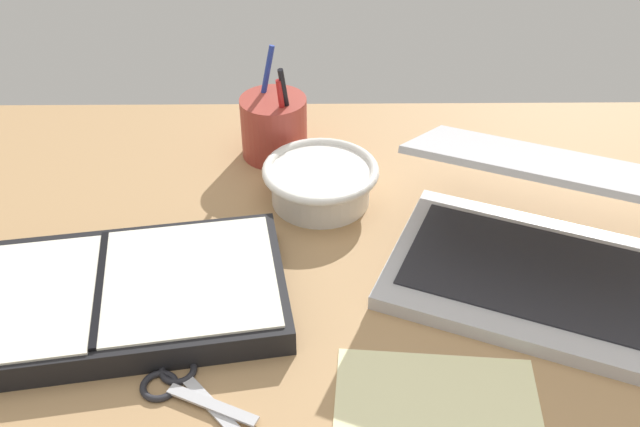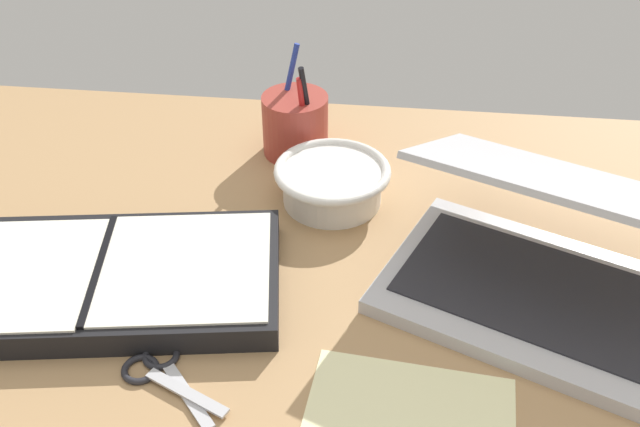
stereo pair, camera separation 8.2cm
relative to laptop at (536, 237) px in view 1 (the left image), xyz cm
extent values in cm
cube|color=tan|center=(-21.49, -8.09, -5.93)|extent=(140.00, 100.00, 2.00)
cube|color=#B7B7BC|center=(-0.95, -2.24, -4.03)|extent=(37.39, 32.88, 1.80)
cube|color=#232328|center=(-0.95, -2.24, -3.01)|extent=(31.50, 25.62, 0.24)
cube|color=#B7B7BC|center=(1.79, 4.21, 7.29)|extent=(36.86, 31.62, 9.24)
cube|color=silver|center=(1.62, 3.80, 7.11)|extent=(33.69, 28.57, 7.95)
cylinder|color=silver|center=(-24.71, 14.49, -2.53)|extent=(13.17, 13.17, 4.80)
torus|color=silver|center=(-24.71, 14.49, -0.13)|extent=(15.49, 15.49, 1.24)
cylinder|color=#9E382D|center=(-31.34, 26.43, -0.43)|extent=(9.59, 9.59, 9.00)
cylinder|color=black|center=(-29.24, 24.84, 3.01)|extent=(2.37, 2.88, 13.85)
cylinder|color=#233899|center=(-32.86, 28.58, 3.51)|extent=(3.89, 3.00, 14.67)
cylinder|color=#B21E1E|center=(-29.82, 24.27, 2.17)|extent=(1.80, 1.51, 12.26)
cube|color=black|center=(-49.06, -6.15, -3.35)|extent=(43.13, 26.90, 3.17)
cube|color=silver|center=(-58.72, -7.70, -1.61)|extent=(21.53, 21.53, 0.30)
cube|color=silver|center=(-39.39, -4.60, -1.61)|extent=(21.53, 21.53, 0.30)
cube|color=black|center=(-49.06, -6.15, -1.46)|extent=(3.77, 18.68, 0.30)
cube|color=#B7B7BC|center=(-35.48, -20.01, -4.33)|extent=(9.29, 5.18, 0.30)
cube|color=#B7B7BC|center=(-35.48, -20.01, -4.63)|extent=(7.26, 8.10, 0.30)
torus|color=#232328|center=(-41.02, -17.42, -4.63)|extent=(3.90, 3.90, 0.70)
torus|color=#232328|center=(-39.49, -15.39, -4.63)|extent=(3.90, 3.90, 0.70)
camera|label=1|loc=(-25.55, -63.85, 51.30)|focal=40.00mm
camera|label=2|loc=(-17.35, -63.42, 51.30)|focal=40.00mm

